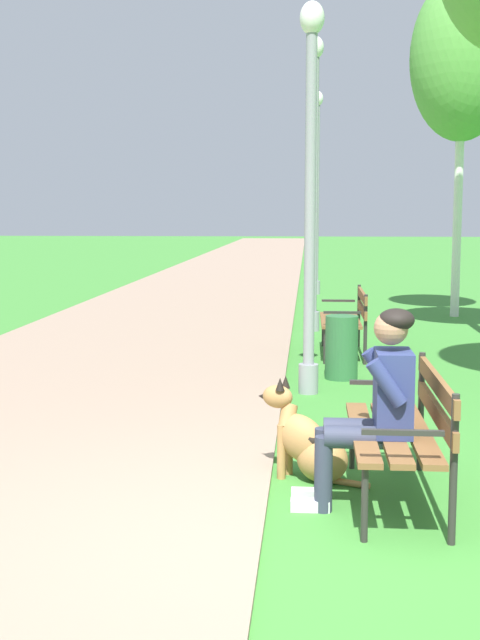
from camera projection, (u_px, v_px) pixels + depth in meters
ground_plane at (314, 552)px, 4.61m from camera, size 120.00×120.00×0.00m
paved_path at (238, 266)px, 28.53m from camera, size 4.24×60.00×0.04m
park_bench_near at (406, 423)px, 5.36m from camera, size 0.55×1.50×0.85m
park_bench_mid at (348, 315)px, 10.93m from camera, size 0.55×1.50×0.85m
person_seated_on_near_bench at (375, 400)px, 5.24m from camera, size 0.74×0.49×1.25m
dog_shepherd at (308, 443)px, 5.83m from camera, size 0.79×0.46×0.71m
lamp_post_near at (310, 195)px, 8.42m from camera, size 0.24×0.24×3.84m
lamp_post_mid at (314, 182)px, 12.91m from camera, size 0.24×0.24×4.42m
lamp_post_far at (317, 191)px, 18.79m from camera, size 0.24×0.24×4.44m
birch_tree_fourth at (462, 59)px, 14.47m from camera, size 1.77×1.73×5.83m
litter_bin at (342, 347)px, 9.38m from camera, size 0.36×0.36×0.70m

